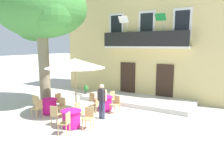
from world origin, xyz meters
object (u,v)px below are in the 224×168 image
object	(u,v)px
cafe_chair_front_2	(56,114)
cafe_chair_near_tree_3	(97,104)
cafe_chair_near_tree_1	(114,98)
cafe_table_near_tree	(105,103)
cafe_chair_near_tree_2	(93,99)
cafe_chair_middle_0	(37,102)
cafe_table_front	(71,119)
cafe_chair_near_tree_0	(116,103)
pedestrian_near_entrance	(102,99)
cafe_chair_front_0	(88,117)
cafe_chair_front_3	(66,122)
cafe_chair_front_1	(79,111)
cafe_chair_middle_3	(59,100)
cafe_chair_middle_1	(38,107)
cafe_umbrella	(75,63)
cafe_chair_middle_2	(61,105)
cafe_table_middle	(49,106)
plane_tree	(41,12)
ground_planter_left	(86,90)

from	to	relation	value
cafe_chair_front_2	cafe_chair_near_tree_3	bearing A→B (deg)	75.54
cafe_chair_near_tree_1	cafe_table_near_tree	bearing A→B (deg)	-97.67
cafe_table_near_tree	cafe_chair_near_tree_2	bearing A→B (deg)	-179.26
cafe_chair_middle_0	cafe_table_front	size ratio (longest dim) A/B	1.05
cafe_chair_near_tree_0	pedestrian_near_entrance	size ratio (longest dim) A/B	0.54
cafe_chair_front_0	cafe_chair_front_3	xyz separation A→B (m)	(-0.39, -0.96, 0.00)
cafe_chair_front_1	pedestrian_near_entrance	world-z (taller)	pedestrian_near_entrance
cafe_chair_front_2	cafe_chair_middle_3	bearing A→B (deg)	130.34
cafe_table_near_tree	cafe_chair_near_tree_0	bearing A→B (deg)	-8.48
cafe_table_front	cafe_chair_front_1	distance (m)	0.77
cafe_chair_middle_1	cafe_table_front	distance (m)	2.27
cafe_chair_front_1	cafe_umbrella	size ratio (longest dim) A/B	0.31
cafe_table_front	pedestrian_near_entrance	xyz separation A→B (m)	(0.47, 1.63, 0.56)
cafe_chair_near_tree_1	cafe_table_front	xyz separation A→B (m)	(0.04, -3.59, -0.14)
cafe_chair_near_tree_1	cafe_chair_near_tree_0	bearing A→B (deg)	-53.08
cafe_chair_front_0	cafe_chair_middle_2	bearing A→B (deg)	162.49
cafe_chair_near_tree_0	cafe_chair_near_tree_1	world-z (taller)	same
cafe_table_middle	cafe_umbrella	bearing A→B (deg)	20.11
plane_tree	cafe_chair_front_1	distance (m)	5.89
cafe_chair_middle_0	cafe_chair_front_2	distance (m)	2.50
plane_tree	cafe_chair_middle_1	bearing A→B (deg)	-52.25
cafe_chair_middle_0	cafe_chair_front_3	size ratio (longest dim) A/B	1.00
cafe_chair_front_2	cafe_umbrella	xyz separation A→B (m)	(-0.19, 1.60, 2.08)
cafe_chair_middle_1	cafe_chair_middle_2	world-z (taller)	same
cafe_table_near_tree	cafe_chair_near_tree_0	world-z (taller)	cafe_chair_near_tree_0
cafe_chair_near_tree_1	cafe_table_middle	distance (m)	3.50
cafe_chair_near_tree_0	cafe_chair_front_0	xyz separation A→B (m)	(0.10, -2.46, 0.00)
cafe_chair_middle_3	pedestrian_near_entrance	world-z (taller)	pedestrian_near_entrance
cafe_chair_middle_0	cafe_table_front	distance (m)	3.13
cafe_chair_front_1	ground_planter_left	world-z (taller)	cafe_chair_front_1
cafe_chair_front_1	cafe_chair_front_2	world-z (taller)	same
cafe_table_near_tree	cafe_chair_middle_0	distance (m)	3.55
cafe_table_near_tree	cafe_umbrella	world-z (taller)	cafe_umbrella
cafe_chair_front_3	cafe_umbrella	xyz separation A→B (m)	(-1.23, 2.09, 2.08)
cafe_chair_near_tree_1	cafe_chair_near_tree_2	xyz separation A→B (m)	(-0.85, -0.76, 0.00)
pedestrian_near_entrance	cafe_chair_near_tree_3	bearing A→B (deg)	143.37
cafe_chair_front_1	cafe_chair_near_tree_1	bearing A→B (deg)	87.49
cafe_chair_middle_0	cafe_chair_front_1	distance (m)	2.87
cafe_chair_front_1	cafe_umbrella	world-z (taller)	cafe_umbrella
cafe_chair_front_2	pedestrian_near_entrance	xyz separation A→B (m)	(1.20, 1.82, 0.42)
cafe_chair_near_tree_2	ground_planter_left	size ratio (longest dim) A/B	1.22
cafe_chair_middle_0	cafe_chair_middle_3	xyz separation A→B (m)	(0.73, 0.88, 0.00)
cafe_chair_middle_0	cafe_chair_front_2	size ratio (longest dim) A/B	1.00
cafe_chair_middle_1	cafe_umbrella	bearing A→B (deg)	43.03
cafe_table_middle	cafe_umbrella	xyz separation A→B (m)	(1.37, 0.50, 2.22)
cafe_chair_near_tree_2	cafe_chair_front_3	distance (m)	3.72
cafe_chair_near_tree_2	ground_planter_left	distance (m)	3.21
cafe_table_front	cafe_chair_front_2	bearing A→B (deg)	-165.49
cafe_chair_near_tree_3	cafe_chair_front_0	xyz separation A→B (m)	(0.85, -1.82, 0.00)
cafe_table_middle	cafe_chair_middle_0	world-z (taller)	cafe_chair_middle_0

